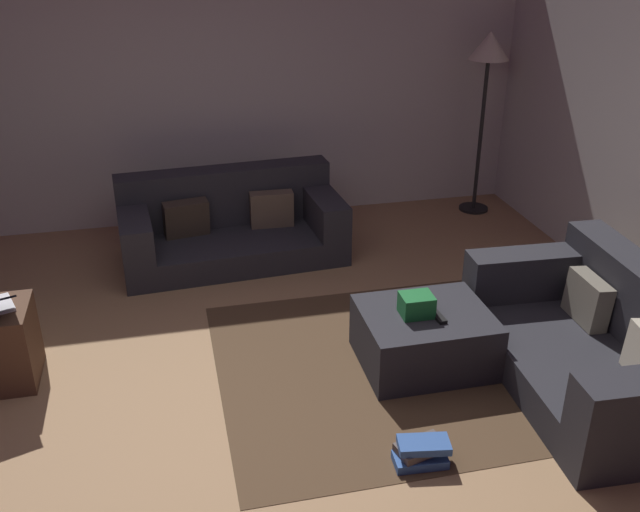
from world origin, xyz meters
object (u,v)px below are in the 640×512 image
gift_box (416,305)px  tv_remote (438,316)px  couch_left (230,225)px  book_stack (421,451)px  corner_lamp (488,60)px  ottoman (424,338)px  couch_right (603,343)px

gift_box → tv_remote: 0.15m
gift_box → couch_left: bearing=116.2°
book_stack → gift_box: bearing=73.0°
couch_left → corner_lamp: corner_lamp is taller
tv_remote → corner_lamp: (1.36, 2.46, 1.05)m
ottoman → tv_remote: (0.05, -0.08, 0.19)m
couch_left → book_stack: bearing=99.7°
couch_right → book_stack: size_ratio=5.71×
couch_left → book_stack: 2.85m
book_stack → ottoman: bearing=69.1°
ottoman → corner_lamp: (1.41, 2.38, 1.25)m
couch_left → gift_box: (0.93, -1.90, 0.17)m
couch_left → tv_remote: couch_left is taller
couch_left → ottoman: (1.00, -1.89, -0.08)m
couch_right → gift_box: couch_right is taller
couch_right → gift_box: (-1.04, 0.42, 0.16)m
couch_left → book_stack: couch_left is taller
gift_box → book_stack: 0.97m
gift_box → corner_lamp: 2.98m
corner_lamp → book_stack: bearing=-118.2°
ottoman → gift_box: (-0.07, -0.01, 0.25)m
tv_remote → book_stack: size_ratio=0.53×
couch_left → gift_box: 2.13m
ottoman → tv_remote: size_ratio=4.98×
gift_box → book_stack: size_ratio=0.65×
couch_left → gift_box: bearing=112.2°
couch_left → couch_right: bearing=126.4°
corner_lamp → ottoman: bearing=-120.7°
tv_remote → corner_lamp: 3.00m
couch_left → couch_right: 3.05m
ottoman → corner_lamp: bearing=59.3°
couch_right → corner_lamp: 3.07m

